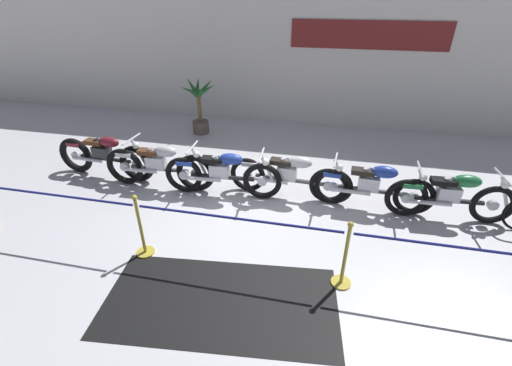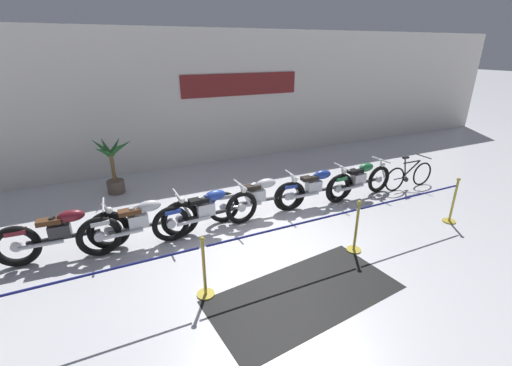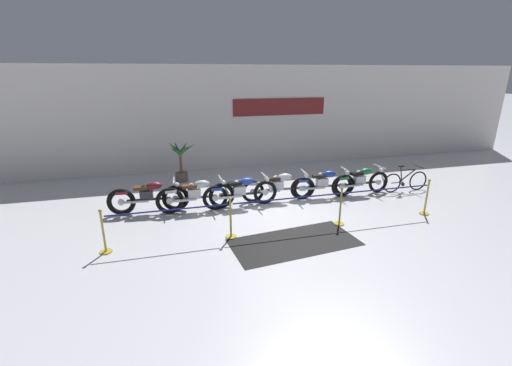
% 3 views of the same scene
% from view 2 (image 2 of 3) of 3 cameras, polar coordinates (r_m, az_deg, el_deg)
% --- Properties ---
extents(ground_plane, '(120.00, 120.00, 0.00)m').
position_cam_2_polar(ground_plane, '(7.20, -1.19, -8.72)').
color(ground_plane, silver).
extents(back_wall, '(28.00, 0.29, 4.20)m').
position_cam_2_polar(back_wall, '(11.20, -12.41, 13.29)').
color(back_wall, silver).
rests_on(back_wall, ground).
extents(motorcycle_maroon_0, '(2.31, 0.62, 0.97)m').
position_cam_2_polar(motorcycle_maroon_0, '(7.21, -29.33, -7.44)').
color(motorcycle_maroon_0, black).
rests_on(motorcycle_maroon_0, ground).
extents(motorcycle_silver_1, '(2.31, 0.62, 0.97)m').
position_cam_2_polar(motorcycle_silver_1, '(7.00, -18.51, -6.38)').
color(motorcycle_silver_1, black).
rests_on(motorcycle_silver_1, ground).
extents(motorcycle_blue_2, '(2.32, 0.62, 0.95)m').
position_cam_2_polar(motorcycle_blue_2, '(7.20, -7.97, -4.63)').
color(motorcycle_blue_2, black).
rests_on(motorcycle_blue_2, ground).
extents(motorcycle_silver_3, '(2.40, 0.62, 0.94)m').
position_cam_2_polar(motorcycle_silver_3, '(7.80, 0.54, -2.34)').
color(motorcycle_silver_3, black).
rests_on(motorcycle_silver_3, ground).
extents(motorcycle_blue_4, '(2.22, 0.62, 0.94)m').
position_cam_2_polar(motorcycle_blue_4, '(8.45, 9.90, -0.71)').
color(motorcycle_blue_4, black).
rests_on(motorcycle_blue_4, ground).
extents(motorcycle_green_5, '(2.15, 0.62, 0.94)m').
position_cam_2_polar(motorcycle_green_5, '(9.17, 16.90, 0.50)').
color(motorcycle_green_5, black).
rests_on(motorcycle_green_5, ground).
extents(bicycle, '(1.69, 0.48, 0.94)m').
position_cam_2_polar(bicycle, '(10.28, 24.11, 1.13)').
color(bicycle, black).
rests_on(bicycle, ground).
extents(potted_palm_left_of_row, '(1.07, 1.02, 1.53)m').
position_cam_2_polar(potted_palm_left_of_row, '(9.71, -22.83, 2.94)').
color(potted_palm_left_of_row, brown).
rests_on(potted_palm_left_of_row, ground).
extents(stanchion_far_left, '(8.67, 0.28, 1.05)m').
position_cam_2_polar(stanchion_far_left, '(5.34, -8.22, -11.87)').
color(stanchion_far_left, gold).
rests_on(stanchion_far_left, ground).
extents(stanchion_mid_left, '(0.28, 0.28, 1.05)m').
position_cam_2_polar(stanchion_mid_left, '(5.53, -8.57, -15.09)').
color(stanchion_mid_left, gold).
rests_on(stanchion_mid_left, ground).
extents(stanchion_mid_right, '(0.28, 0.28, 1.05)m').
position_cam_2_polar(stanchion_mid_right, '(6.81, 16.26, -8.18)').
color(stanchion_mid_right, gold).
rests_on(stanchion_mid_right, ground).
extents(stanchion_far_right, '(0.28, 0.28, 1.05)m').
position_cam_2_polar(stanchion_far_right, '(8.72, 29.88, -3.52)').
color(stanchion_far_right, gold).
rests_on(stanchion_far_right, ground).
extents(floor_banner, '(3.20, 1.80, 0.01)m').
position_cam_2_polar(floor_banner, '(5.75, 8.16, -17.86)').
color(floor_banner, black).
rests_on(floor_banner, ground).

